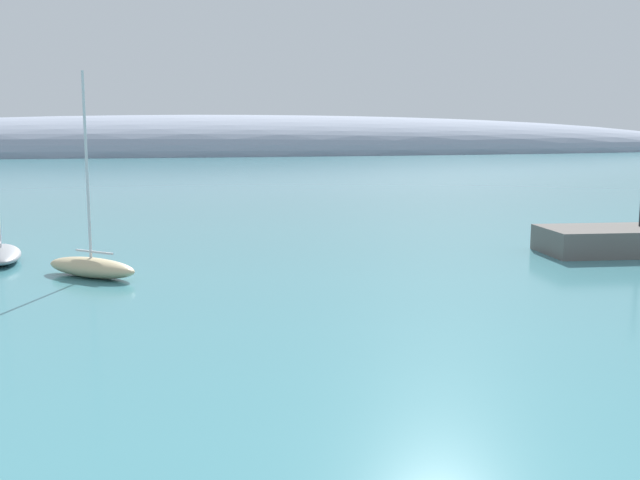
{
  "coord_description": "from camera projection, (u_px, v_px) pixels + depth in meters",
  "views": [
    {
      "loc": [
        -13.38,
        -7.33,
        7.93
      ],
      "look_at": [
        -3.95,
        28.7,
        2.35
      ],
      "focal_mm": 41.42,
      "sensor_mm": 36.0,
      "label": 1
    }
  ],
  "objects": [
    {
      "name": "sailboat_sand_mid_mooring",
      "position": [
        91.0,
        266.0,
        39.97
      ],
      "size": [
        5.62,
        5.51,
        10.99
      ],
      "rotation": [
        0.0,
        0.0,
        2.38
      ],
      "color": "#C6B284",
      "rests_on": "water"
    },
    {
      "name": "distant_ridge",
      "position": [
        247.0,
        153.0,
        250.95
      ],
      "size": [
        374.31,
        70.98,
        25.66
      ],
      "primitive_type": "ellipsoid",
      "color": "#8E99AD",
      "rests_on": "ground"
    },
    {
      "name": "sailboat_grey_near_shore",
      "position": [
        1.0,
        252.0,
        44.94
      ],
      "size": [
        3.38,
        7.16,
        9.2
      ],
      "rotation": [
        0.0,
        0.0,
        4.87
      ],
      "color": "gray",
      "rests_on": "water"
    }
  ]
}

